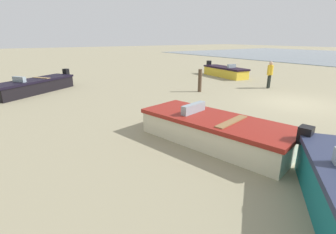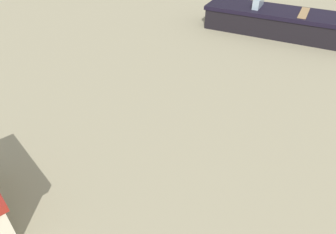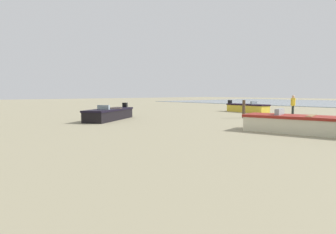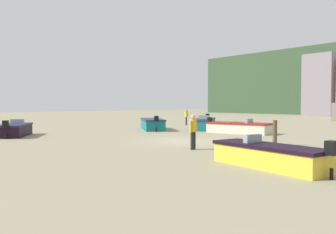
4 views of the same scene
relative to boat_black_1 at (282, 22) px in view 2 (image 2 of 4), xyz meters
name	(u,v)px [view 2 (image 2 of 4)]	position (x,y,z in m)	size (l,w,h in m)	color
boat_black_1	(282,22)	(0.00, 0.00, 0.00)	(3.86, 4.77, 1.07)	black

